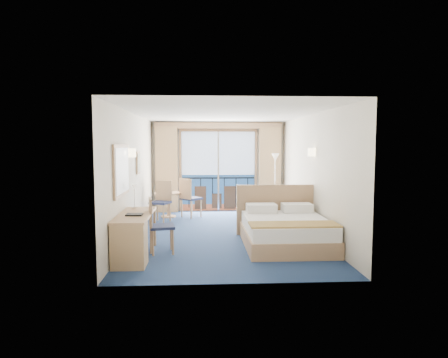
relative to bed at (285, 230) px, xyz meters
The scene contains 22 objects.
floor 1.62m from the bed, 136.94° to the left, with size 6.50×6.50×0.00m, color navy.
room_walls 2.16m from the bed, 136.94° to the left, with size 4.04×6.54×2.72m.
balcony_door 4.54m from the bed, 105.21° to the left, with size 2.36×0.03×2.52m.
curtain_left 5.06m from the bed, 123.13° to the left, with size 0.65×0.22×2.55m, color tan.
curtain_right 4.28m from the bed, 84.68° to the left, with size 0.65×0.22×2.55m, color tan.
pelmet 4.90m from the bed, 105.52° to the left, with size 3.80×0.25×0.18m, color tan.
mirror 3.39m from the bed, behind, with size 0.05×1.25×0.95m.
wall_print 3.72m from the bed, 153.88° to the left, with size 0.04×0.42×0.52m.
sconce_left 3.50m from the bed, behind, with size 0.18×0.18×0.18m, color #FFEAB2.
sconce_right 1.96m from the bed, 50.31° to the left, with size 0.18×0.18×0.18m, color #FFEAB2.
bed is the anchor object (origin of this frame).
nightstand 1.59m from the bed, 67.54° to the left, with size 0.42×0.40×0.55m, color tan.
phone 1.61m from the bed, 69.43° to the left, with size 0.19×0.14×0.08m, color white.
armchair 2.51m from the bed, 83.05° to the left, with size 0.84×0.87×0.79m, color #444753.
floor_lamp 3.85m from the bed, 82.76° to the left, with size 0.24×0.24×1.76m.
desk 3.08m from the bed, 158.72° to the right, with size 0.57×1.67×0.78m.
desk_chair 2.55m from the bed, 169.97° to the right, with size 0.52×0.51×1.04m.
folder 3.00m from the bed, 164.00° to the right, with size 0.29×0.21×0.03m, color black.
desk_lamp 3.07m from the bed, behind, with size 0.12×0.12×0.45m.
round_table 4.20m from the bed, 128.38° to the left, with size 0.76×0.76×0.68m.
table_chair_a 3.78m from the bed, 122.61° to the left, with size 0.67×0.67×1.09m.
table_chair_b 3.79m from the bed, 135.81° to the left, with size 0.60×0.61×1.07m.
Camera 1 is at (-0.50, -8.88, 2.03)m, focal length 32.00 mm.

